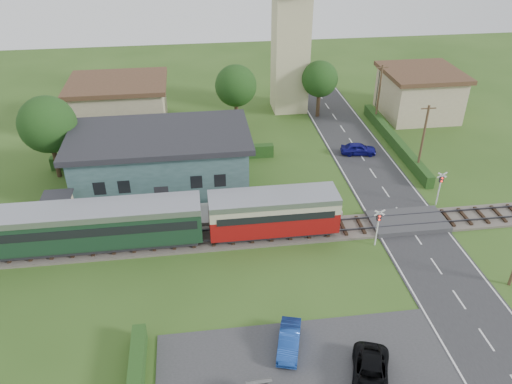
{
  "coord_description": "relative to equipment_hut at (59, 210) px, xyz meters",
  "views": [
    {
      "loc": [
        -6.84,
        -29.72,
        23.73
      ],
      "look_at": [
        -2.31,
        4.0,
        2.86
      ],
      "focal_mm": 35.0,
      "sensor_mm": 36.0,
      "label": 1
    }
  ],
  "objects": [
    {
      "name": "ground",
      "position": [
        18.0,
        -5.2,
        -1.75
      ],
      "size": [
        120.0,
        120.0,
        0.0
      ],
      "primitive_type": "plane",
      "color": "#2D4C19"
    },
    {
      "name": "railway_track",
      "position": [
        18.0,
        -3.2,
        -1.64
      ],
      "size": [
        76.0,
        3.2,
        0.49
      ],
      "color": "#4C443D",
      "rests_on": "ground"
    },
    {
      "name": "road",
      "position": [
        28.0,
        -5.2,
        -1.72
      ],
      "size": [
        6.0,
        70.0,
        0.05
      ],
      "primitive_type": "cube",
      "color": "#28282B",
      "rests_on": "ground"
    },
    {
      "name": "car_park",
      "position": [
        16.5,
        -17.2,
        -1.71
      ],
      "size": [
        17.0,
        9.0,
        0.08
      ],
      "primitive_type": "cube",
      "color": "#333335",
      "rests_on": "ground"
    },
    {
      "name": "crossing_deck",
      "position": [
        28.0,
        -3.2,
        -1.52
      ],
      "size": [
        6.2,
        3.4,
        0.45
      ],
      "primitive_type": "cube",
      "color": "#333335",
      "rests_on": "ground"
    },
    {
      "name": "platform",
      "position": [
        8.0,
        0.0,
        -1.52
      ],
      "size": [
        30.0,
        3.0,
        0.45
      ],
      "primitive_type": "cube",
      "color": "gray",
      "rests_on": "ground"
    },
    {
      "name": "equipment_hut",
      "position": [
        0.0,
        0.0,
        0.0
      ],
      "size": [
        2.3,
        2.3,
        2.55
      ],
      "color": "beige",
      "rests_on": "platform"
    },
    {
      "name": "station_building",
      "position": [
        8.0,
        5.79,
        0.95
      ],
      "size": [
        16.0,
        9.0,
        5.3
      ],
      "color": "#33504F",
      "rests_on": "ground"
    },
    {
      "name": "train",
      "position": [
        0.01,
        -3.2,
        0.43
      ],
      "size": [
        43.2,
        2.9,
        3.4
      ],
      "color": "#232328",
      "rests_on": "ground"
    },
    {
      "name": "church_tower",
      "position": [
        23.0,
        22.8,
        8.48
      ],
      "size": [
        6.0,
        6.0,
        17.6
      ],
      "color": "beige",
      "rests_on": "ground"
    },
    {
      "name": "house_west",
      "position": [
        3.0,
        19.8,
        1.04
      ],
      "size": [
        10.8,
        8.8,
        5.5
      ],
      "color": "tan",
      "rests_on": "ground"
    },
    {
      "name": "house_east",
      "position": [
        38.0,
        18.8,
        1.05
      ],
      "size": [
        8.8,
        8.8,
        5.5
      ],
      "color": "tan",
      "rests_on": "ground"
    },
    {
      "name": "hedge_roadside",
      "position": [
        32.2,
        10.8,
        -1.15
      ],
      "size": [
        0.8,
        18.0,
        1.2
      ],
      "primitive_type": "cube",
      "color": "#193814",
      "rests_on": "ground"
    },
    {
      "name": "hedge_station",
      "position": [
        8.0,
        10.3,
        -1.1
      ],
      "size": [
        22.0,
        0.8,
        1.3
      ],
      "primitive_type": "cube",
      "color": "#193814",
      "rests_on": "ground"
    },
    {
      "name": "tree_a",
      "position": [
        -2.0,
        8.8,
        3.63
      ],
      "size": [
        5.2,
        5.2,
        8.0
      ],
      "color": "#332316",
      "rests_on": "ground"
    },
    {
      "name": "tree_b",
      "position": [
        16.0,
        17.8,
        3.27
      ],
      "size": [
        4.6,
        4.6,
        7.34
      ],
      "color": "#332316",
      "rests_on": "ground"
    },
    {
      "name": "tree_c",
      "position": [
        26.0,
        19.8,
        2.91
      ],
      "size": [
        4.2,
        4.2,
        6.78
      ],
      "color": "#332316",
      "rests_on": "ground"
    },
    {
      "name": "utility_pole_c",
      "position": [
        32.2,
        4.8,
        1.88
      ],
      "size": [
        1.4,
        0.22,
        7.0
      ],
      "color": "#473321",
      "rests_on": "ground"
    },
    {
      "name": "utility_pole_d",
      "position": [
        32.2,
        16.8,
        1.88
      ],
      "size": [
        1.4,
        0.22,
        7.0
      ],
      "color": "#473321",
      "rests_on": "ground"
    },
    {
      "name": "crossing_signal_near",
      "position": [
        24.4,
        -5.61,
        0.39
      ],
      "size": [
        0.84,
        0.28,
        3.28
      ],
      "color": "silver",
      "rests_on": "ground"
    },
    {
      "name": "crossing_signal_far",
      "position": [
        31.6,
        -0.81,
        0.39
      ],
      "size": [
        0.84,
        0.28,
        3.28
      ],
      "color": "silver",
      "rests_on": "ground"
    },
    {
      "name": "streetlamp_west",
      "position": [
        -4.0,
        14.8,
        1.29
      ],
      "size": [
        0.3,
        0.3,
        5.15
      ],
      "color": "#3F3F47",
      "rests_on": "ground"
    },
    {
      "name": "streetlamp_east",
      "position": [
        34.0,
        21.8,
        1.29
      ],
      "size": [
        0.3,
        0.3,
        5.15
      ],
      "color": "#3F3F47",
      "rests_on": "ground"
    },
    {
      "name": "car_on_road",
      "position": [
        27.79,
        9.42,
        -1.08
      ],
      "size": [
        3.78,
        1.96,
        1.23
      ],
      "primitive_type": "imported",
      "rotation": [
        0.0,
        0.0,
        1.42
      ],
      "color": "navy",
      "rests_on": "road"
    },
    {
      "name": "car_park_blue",
      "position": [
        15.87,
        -14.7,
        -1.09
      ],
      "size": [
        2.12,
        3.68,
        1.15
      ],
      "primitive_type": "imported",
      "rotation": [
        0.0,
        0.0,
        -0.28
      ],
      "color": "navy",
      "rests_on": "car_park"
    },
    {
      "name": "car_park_dark",
      "position": [
        19.86,
        -17.73,
        -1.06
      ],
      "size": [
        3.38,
        4.82,
        1.22
      ],
      "primitive_type": "imported",
      "rotation": [
        0.0,
        0.0,
        -0.34
      ],
      "color": "black",
      "rests_on": "car_park"
    },
    {
      "name": "pedestrian_near",
      "position": [
        15.58,
        -0.06,
        -0.44
      ],
      "size": [
        0.7,
        0.53,
        1.71
      ],
      "primitive_type": "imported",
      "rotation": [
        0.0,
        0.0,
        2.92
      ],
      "color": "gray",
      "rests_on": "platform"
    },
    {
      "name": "pedestrian_far",
      "position": [
        2.45,
        -0.8,
        -0.36
      ],
      "size": [
        0.93,
        1.07,
        1.87
      ],
      "primitive_type": "imported",
      "rotation": [
        0.0,
        0.0,
        1.85
      ],
      "color": "gray",
      "rests_on": "platform"
    }
  ]
}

